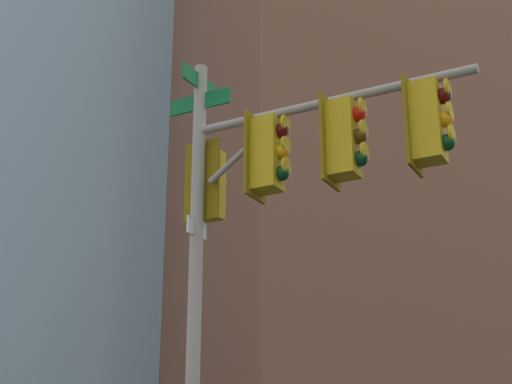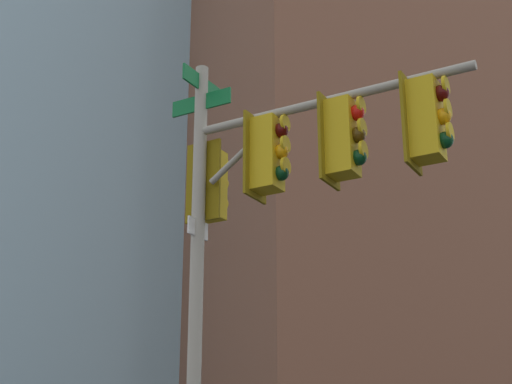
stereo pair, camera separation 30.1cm
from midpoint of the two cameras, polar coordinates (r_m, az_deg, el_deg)
signal_pole_assembly at (r=9.81m, az=2.39°, el=-0.31°), size 3.42×2.93×7.31m
building_brick_nearside at (r=47.23m, az=6.29°, el=3.77°), size 21.78×16.36×40.90m
building_brick_midblock at (r=48.77m, az=8.96°, el=8.13°), size 18.14×18.97×48.60m
building_glass_tower at (r=70.58m, az=-13.15°, el=11.46°), size 32.50×30.48×75.11m
building_brick_farside at (r=73.24m, az=-8.94°, el=-7.82°), size 18.35×16.08×32.74m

